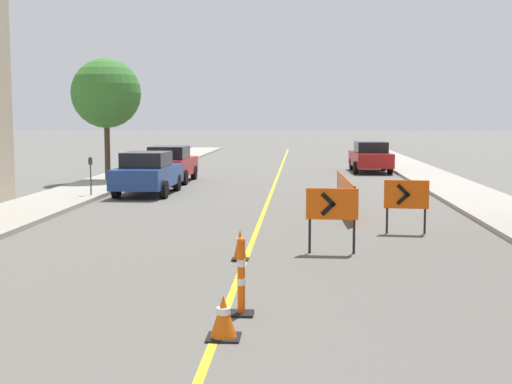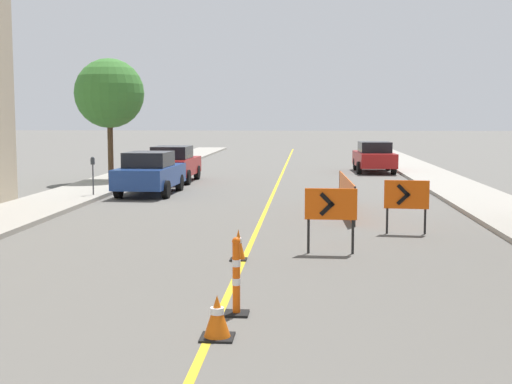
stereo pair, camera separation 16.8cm
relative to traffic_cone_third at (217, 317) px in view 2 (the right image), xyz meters
name	(u,v)px [view 2 (the right image)]	position (x,y,z in m)	size (l,w,h in m)	color
lane_stripe	(277,185)	(-0.11, 20.78, -0.28)	(0.12, 66.97, 0.01)	gold
sidewalk_left	(109,183)	(-7.29, 20.78, -0.22)	(2.53, 66.97, 0.13)	#9E998E
sidewalk_right	(450,185)	(7.06, 20.78, -0.22)	(2.53, 66.97, 0.13)	#9E998E
traffic_cone_third	(217,317)	(0.00, 0.00, 0.00)	(0.44, 0.44, 0.58)	black
traffic_cone_fourth	(238,245)	(-0.21, 5.10, 0.03)	(0.34, 0.34, 0.63)	black
delineator_post_rear	(236,282)	(0.14, 1.13, 0.21)	(0.36, 0.36, 1.15)	black
arrow_barricade_primary	(331,207)	(1.66, 5.93, 0.71)	(1.10, 0.10, 1.38)	#EF560C
arrow_barricade_secondary	(406,197)	(3.60, 8.61, 0.64)	(1.09, 0.17, 1.33)	#EF560C
safety_mesh_fence	(346,195)	(2.33, 12.30, 0.25)	(0.20, 5.43, 1.07)	#EF560C
parked_car_curb_near	(150,173)	(-4.67, 17.00, 0.52)	(1.96, 4.36, 1.59)	navy
parked_car_curb_mid	(173,164)	(-4.76, 22.04, 0.52)	(1.94, 4.33, 1.59)	maroon
parked_car_curb_far	(374,157)	(4.61, 28.19, 0.52)	(1.98, 4.37, 1.59)	maroon
parking_meter_far_curb	(93,168)	(-6.37, 15.51, 0.80)	(0.12, 0.11, 1.35)	#4C4C51
street_tree_left_near	(109,94)	(-7.41, 21.55, 3.59)	(3.00, 3.00, 5.25)	#4C3823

